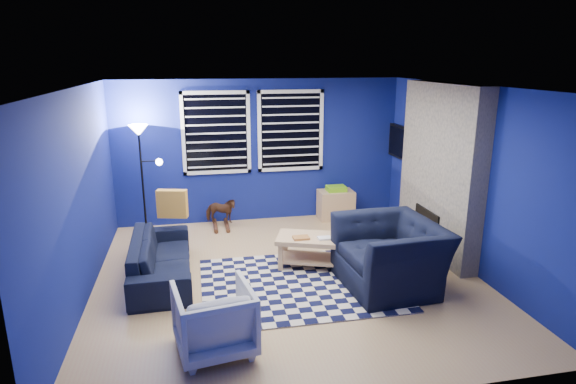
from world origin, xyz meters
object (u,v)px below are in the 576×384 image
object	(u,v)px
rocking_horse	(221,211)
armchair_big	(390,255)
coffee_table	(311,245)
floor_lamp	(141,145)
armchair_bent	(214,319)
cabinet	(336,204)
sofa	(161,258)
tv	(402,143)

from	to	relation	value
rocking_horse	armchair_big	bearing A→B (deg)	-126.51
coffee_table	floor_lamp	bearing A→B (deg)	141.79
armchair_bent	cabinet	size ratio (longest dim) A/B	1.21
cabinet	sofa	bearing A→B (deg)	-147.13
sofa	coffee_table	xyz separation A→B (m)	(2.03, -0.06, 0.04)
cabinet	floor_lamp	xyz separation A→B (m)	(-3.31, -0.13, 1.22)
armchair_big	floor_lamp	distance (m)	4.26
sofa	rocking_horse	xyz separation A→B (m)	(0.90, 1.82, 0.02)
armchair_big	armchair_bent	distance (m)	2.48
armchair_big	cabinet	size ratio (longest dim) A/B	2.09
armchair_big	sofa	bearing A→B (deg)	-110.60
rocking_horse	armchair_bent	bearing A→B (deg)	-167.80
floor_lamp	cabinet	bearing A→B (deg)	2.18
cabinet	floor_lamp	distance (m)	3.53
coffee_table	floor_lamp	distance (m)	3.21
tv	cabinet	distance (m)	1.60
floor_lamp	armchair_bent	bearing A→B (deg)	-75.72
sofa	rocking_horse	distance (m)	2.04
rocking_horse	cabinet	world-z (taller)	cabinet
armchair_bent	cabinet	world-z (taller)	armchair_bent
sofa	armchair_big	bearing A→B (deg)	-107.29
rocking_horse	floor_lamp	distance (m)	1.70
floor_lamp	rocking_horse	bearing A→B (deg)	1.80
tv	coffee_table	world-z (taller)	tv
cabinet	armchair_bent	bearing A→B (deg)	-122.30
rocking_horse	coffee_table	world-z (taller)	rocking_horse
sofa	coffee_table	distance (m)	2.03
tv	cabinet	bearing A→B (deg)	167.21
floor_lamp	coffee_table	bearing A→B (deg)	-38.21
sofa	coffee_table	world-z (taller)	sofa
tv	rocking_horse	bearing A→B (deg)	177.08
sofa	armchair_big	xyz separation A→B (m)	(2.87, -0.83, 0.15)
armchair_big	rocking_horse	bearing A→B (deg)	-147.94
armchair_bent	floor_lamp	world-z (taller)	floor_lamp
coffee_table	cabinet	xyz separation A→B (m)	(0.96, 1.97, -0.05)
armchair_bent	rocking_horse	bearing A→B (deg)	-104.04
sofa	cabinet	world-z (taller)	cabinet
rocking_horse	floor_lamp	world-z (taller)	floor_lamp
sofa	cabinet	bearing A→B (deg)	-58.61
sofa	armchair_bent	world-z (taller)	armchair_bent
armchair_big	tv	bearing A→B (deg)	149.35
tv	armchair_bent	world-z (taller)	tv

